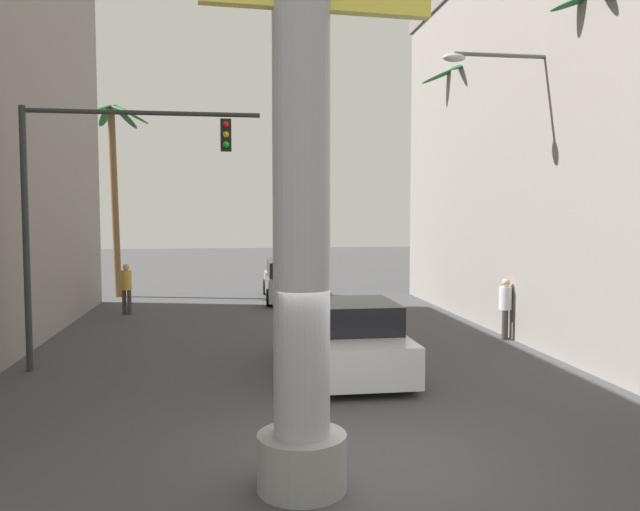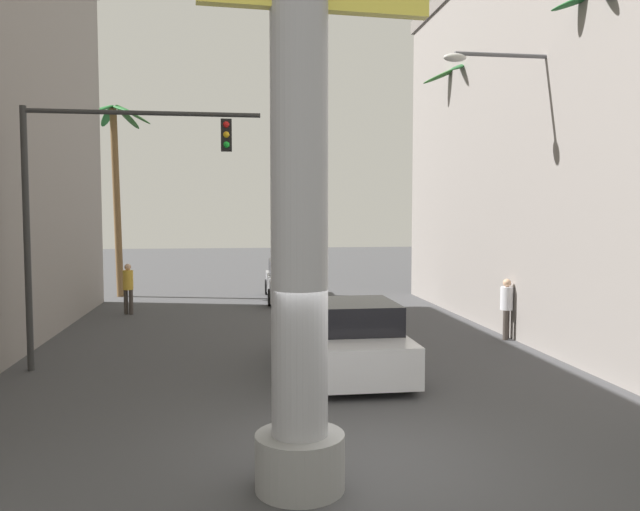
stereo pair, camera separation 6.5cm
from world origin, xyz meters
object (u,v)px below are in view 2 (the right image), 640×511
street_lamp (536,170)px  traffic_light_mast (102,185)px  palm_tree_far_left (116,168)px  pedestrian_far_left (128,285)px  pedestrian_mid_right (507,304)px  neon_sign_pole (299,27)px  palm_tree_near_right (617,141)px  car_far (292,281)px  car_lead (351,339)px  palm_tree_mid_right (475,152)px

street_lamp → traffic_light_mast: bearing=-178.5°
palm_tree_far_left → pedestrian_far_left: (1.15, -4.76, -4.27)m
pedestrian_mid_right → pedestrian_far_left: bearing=151.9°
neon_sign_pole → palm_tree_near_right: 8.98m
palm_tree_near_right → pedestrian_mid_right: 5.34m
pedestrian_mid_right → street_lamp: bearing=-90.3°
pedestrian_mid_right → neon_sign_pole: bearing=-128.0°
street_lamp → palm_tree_near_right: (0.87, -1.92, 0.50)m
traffic_light_mast → palm_tree_far_left: bearing=98.6°
neon_sign_pole → pedestrian_far_left: bearing=106.9°
street_lamp → car_far: bearing=116.3°
traffic_light_mast → pedestrian_far_left: size_ratio=3.31×
car_far → pedestrian_mid_right: pedestrian_mid_right is taller
palm_tree_far_left → car_far: bearing=-15.1°
car_lead → pedestrian_mid_right: pedestrian_mid_right is taller
palm_tree_near_right → palm_tree_far_left: size_ratio=1.06×
palm_tree_mid_right → pedestrian_far_left: size_ratio=5.03×
car_lead → palm_tree_far_left: (-7.19, 13.35, 4.58)m
car_far → traffic_light_mast: bearing=-116.2°
palm_tree_mid_right → neon_sign_pole: bearing=-119.8°
palm_tree_near_right → pedestrian_mid_right: size_ratio=5.06×
neon_sign_pole → car_far: size_ratio=2.42×
palm_tree_near_right → street_lamp: bearing=114.3°
street_lamp → pedestrian_far_left: street_lamp is taller
street_lamp → palm_tree_near_right: palm_tree_near_right is taller
car_lead → pedestrian_mid_right: (4.84, 2.77, 0.26)m
pedestrian_far_left → street_lamp: bearing=-33.9°
traffic_light_mast → palm_tree_near_right: palm_tree_near_right is taller
street_lamp → pedestrian_far_left: size_ratio=4.27×
traffic_light_mast → pedestrian_mid_right: bearing=9.8°
car_lead → palm_tree_mid_right: bearing=52.4°
street_lamp → palm_tree_far_left: (-12.02, 12.06, 0.79)m
palm_tree_near_right → pedestrian_far_left: bearing=141.9°
neon_sign_pole → traffic_light_mast: bearing=118.4°
palm_tree_mid_right → palm_tree_near_right: 8.19m
traffic_light_mast → car_far: (5.14, 10.45, -3.31)m
car_lead → pedestrian_mid_right: 5.59m
car_far → palm_tree_near_right: palm_tree_near_right is taller
car_far → palm_tree_mid_right: palm_tree_mid_right is taller
neon_sign_pole → pedestrian_mid_right: neon_sign_pole is taller
neon_sign_pole → car_far: 17.85m
neon_sign_pole → car_lead: 7.68m
palm_tree_far_left → pedestrian_mid_right: size_ratio=4.76×
car_lead → palm_tree_far_left: size_ratio=0.60×
car_far → neon_sign_pole: bearing=-95.1°
palm_tree_near_right → palm_tree_far_left: bearing=132.7°
palm_tree_near_right → pedestrian_far_left: palm_tree_near_right is taller
car_far → pedestrian_mid_right: 10.04m
traffic_light_mast → car_lead: 6.37m
pedestrian_far_left → car_far: bearing=26.2°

